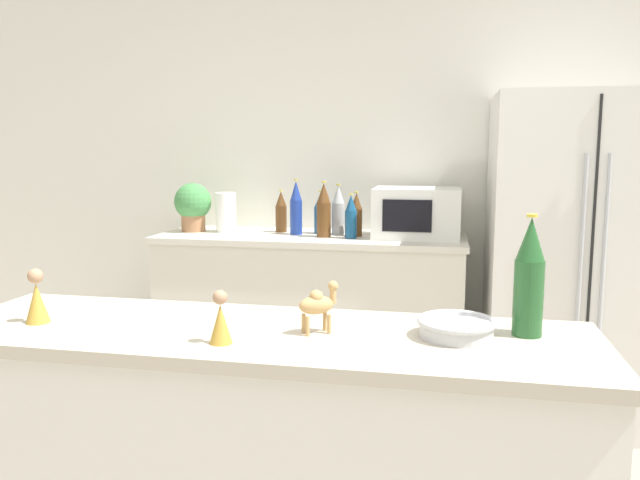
{
  "coord_description": "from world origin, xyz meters",
  "views": [
    {
      "loc": [
        0.43,
        -1.12,
        1.43
      ],
      "look_at": [
        -0.09,
        1.42,
        1.05
      ],
      "focal_mm": 35.0,
      "sensor_mm": 36.0,
      "label": 1
    }
  ],
  "objects_px": {
    "back_bottle_1": "(324,211)",
    "fruit_bowl": "(456,327)",
    "paper_towel_roll": "(226,212)",
    "back_bottle_6": "(356,215)",
    "wise_man_figurine_crimson": "(37,300)",
    "refrigerator": "(575,259)",
    "camel_figurine": "(318,304)",
    "back_bottle_5": "(351,217)",
    "back_bottle_4": "(281,212)",
    "back_bottle_3": "(296,208)",
    "wise_man_figurine_blue": "(221,320)",
    "back_bottle_0": "(321,213)",
    "microwave": "(417,213)",
    "potted_plant": "(193,205)",
    "back_bottle_2": "(338,210)",
    "wine_bottle": "(529,278)"
  },
  "relations": [
    {
      "from": "potted_plant",
      "to": "camel_figurine",
      "type": "xyz_separation_m",
      "value": [
        1.18,
        -1.97,
        -0.07
      ]
    },
    {
      "from": "back_bottle_2",
      "to": "camel_figurine",
      "type": "xyz_separation_m",
      "value": [
        0.3,
        -2.01,
        -0.05
      ]
    },
    {
      "from": "back_bottle_1",
      "to": "back_bottle_5",
      "type": "height_order",
      "value": "back_bottle_1"
    },
    {
      "from": "refrigerator",
      "to": "wise_man_figurine_crimson",
      "type": "distance_m",
      "value": 2.64
    },
    {
      "from": "back_bottle_1",
      "to": "camel_figurine",
      "type": "xyz_separation_m",
      "value": [
        0.36,
        -1.88,
        -0.06
      ]
    },
    {
      "from": "fruit_bowl",
      "to": "wise_man_figurine_crimson",
      "type": "relative_size",
      "value": 1.33
    },
    {
      "from": "microwave",
      "to": "wise_man_figurine_blue",
      "type": "distance_m",
      "value": 2.14
    },
    {
      "from": "wise_man_figurine_crimson",
      "to": "paper_towel_roll",
      "type": "bearing_deg",
      "value": 95.12
    },
    {
      "from": "fruit_bowl",
      "to": "refrigerator",
      "type": "bearing_deg",
      "value": 70.8
    },
    {
      "from": "potted_plant",
      "to": "wine_bottle",
      "type": "bearing_deg",
      "value": -47.43
    },
    {
      "from": "back_bottle_2",
      "to": "camel_figurine",
      "type": "relative_size",
      "value": 2.14
    },
    {
      "from": "back_bottle_4",
      "to": "wine_bottle",
      "type": "distance_m",
      "value": 2.29
    },
    {
      "from": "back_bottle_3",
      "to": "wine_bottle",
      "type": "relative_size",
      "value": 1.01
    },
    {
      "from": "back_bottle_1",
      "to": "fruit_bowl",
      "type": "height_order",
      "value": "back_bottle_1"
    },
    {
      "from": "back_bottle_4",
      "to": "microwave",
      "type": "bearing_deg",
      "value": -5.1
    },
    {
      "from": "back_bottle_3",
      "to": "wise_man_figurine_blue",
      "type": "height_order",
      "value": "back_bottle_3"
    },
    {
      "from": "potted_plant",
      "to": "fruit_bowl",
      "type": "height_order",
      "value": "potted_plant"
    },
    {
      "from": "back_bottle_4",
      "to": "back_bottle_5",
      "type": "distance_m",
      "value": 0.49
    },
    {
      "from": "paper_towel_roll",
      "to": "back_bottle_6",
      "type": "relative_size",
      "value": 0.93
    },
    {
      "from": "potted_plant",
      "to": "microwave",
      "type": "distance_m",
      "value": 1.34
    },
    {
      "from": "back_bottle_0",
      "to": "wine_bottle",
      "type": "bearing_deg",
      "value": -64.02
    },
    {
      "from": "potted_plant",
      "to": "back_bottle_0",
      "type": "relative_size",
      "value": 1.15
    },
    {
      "from": "back_bottle_6",
      "to": "camel_figurine",
      "type": "relative_size",
      "value": 1.86
    },
    {
      "from": "microwave",
      "to": "back_bottle_4",
      "type": "bearing_deg",
      "value": 174.9
    },
    {
      "from": "refrigerator",
      "to": "back_bottle_5",
      "type": "distance_m",
      "value": 1.21
    },
    {
      "from": "back_bottle_4",
      "to": "back_bottle_3",
      "type": "bearing_deg",
      "value": -37.96
    },
    {
      "from": "camel_figurine",
      "to": "refrigerator",
      "type": "bearing_deg",
      "value": 61.92
    },
    {
      "from": "refrigerator",
      "to": "camel_figurine",
      "type": "distance_m",
      "value": 2.13
    },
    {
      "from": "fruit_bowl",
      "to": "camel_figurine",
      "type": "bearing_deg",
      "value": -174.34
    },
    {
      "from": "back_bottle_0",
      "to": "fruit_bowl",
      "type": "height_order",
      "value": "back_bottle_0"
    },
    {
      "from": "refrigerator",
      "to": "wise_man_figurine_crimson",
      "type": "height_order",
      "value": "refrigerator"
    },
    {
      "from": "potted_plant",
      "to": "wine_bottle",
      "type": "distance_m",
      "value": 2.55
    },
    {
      "from": "potted_plant",
      "to": "wise_man_figurine_blue",
      "type": "relative_size",
      "value": 2.14
    },
    {
      "from": "back_bottle_5",
      "to": "back_bottle_6",
      "type": "relative_size",
      "value": 0.98
    },
    {
      "from": "wise_man_figurine_crimson",
      "to": "microwave",
      "type": "bearing_deg",
      "value": 64.83
    },
    {
      "from": "refrigerator",
      "to": "paper_towel_roll",
      "type": "xyz_separation_m",
      "value": [
        -1.97,
        0.1,
        0.2
      ]
    },
    {
      "from": "potted_plant",
      "to": "back_bottle_1",
      "type": "distance_m",
      "value": 0.83
    },
    {
      "from": "wise_man_figurine_blue",
      "to": "wise_man_figurine_crimson",
      "type": "height_order",
      "value": "wise_man_figurine_crimson"
    },
    {
      "from": "back_bottle_0",
      "to": "back_bottle_5",
      "type": "relative_size",
      "value": 1.01
    },
    {
      "from": "camel_figurine",
      "to": "back_bottle_3",
      "type": "bearing_deg",
      "value": 105.33
    },
    {
      "from": "wise_man_figurine_crimson",
      "to": "camel_figurine",
      "type": "bearing_deg",
      "value": 4.23
    },
    {
      "from": "back_bottle_4",
      "to": "wise_man_figurine_blue",
      "type": "bearing_deg",
      "value": -78.85
    },
    {
      "from": "back_bottle_1",
      "to": "back_bottle_3",
      "type": "relative_size",
      "value": 0.98
    },
    {
      "from": "microwave",
      "to": "wise_man_figurine_blue",
      "type": "bearing_deg",
      "value": -100.29
    },
    {
      "from": "back_bottle_5",
      "to": "back_bottle_4",
      "type": "bearing_deg",
      "value": 157.51
    },
    {
      "from": "potted_plant",
      "to": "back_bottle_0",
      "type": "distance_m",
      "value": 0.78
    },
    {
      "from": "camel_figurine",
      "to": "wise_man_figurine_crimson",
      "type": "distance_m",
      "value": 0.79
    },
    {
      "from": "paper_towel_roll",
      "to": "fruit_bowl",
      "type": "bearing_deg",
      "value": -55.43
    },
    {
      "from": "refrigerator",
      "to": "back_bottle_5",
      "type": "bearing_deg",
      "value": -179.2
    },
    {
      "from": "back_bottle_5",
      "to": "back_bottle_6",
      "type": "xyz_separation_m",
      "value": [
        0.02,
        0.1,
        0.0
      ]
    }
  ]
}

